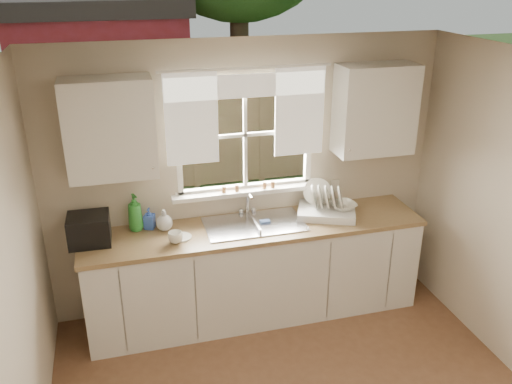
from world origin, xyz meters
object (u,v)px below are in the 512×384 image
object	(u,v)px
dish_rack	(326,208)
black_appliance	(89,229)
soap_bottle_a	(135,212)
cup	(175,237)

from	to	relation	value
dish_rack	black_appliance	size ratio (longest dim) A/B	1.87
soap_bottle_a	black_appliance	bearing A→B (deg)	-179.06
soap_bottle_a	black_appliance	size ratio (longest dim) A/B	0.99
soap_bottle_a	cup	xyz separation A→B (m)	(0.30, -0.33, -0.12)
black_appliance	cup	bearing A→B (deg)	-13.58
cup	black_appliance	world-z (taller)	black_appliance
cup	black_appliance	bearing A→B (deg)	-178.75
dish_rack	cup	distance (m)	1.42
dish_rack	cup	size ratio (longest dim) A/B	5.13
dish_rack	black_appliance	bearing A→B (deg)	179.73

